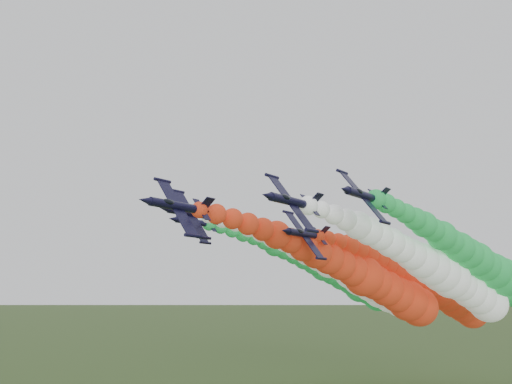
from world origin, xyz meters
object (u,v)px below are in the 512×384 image
jet_lead (370,281)px  jet_outer_left (337,275)px  jet_inner_right (443,275)px  jet_inner_left (358,278)px  jet_trail (432,289)px  jet_outer_right (491,270)px

jet_lead → jet_outer_left: jet_outer_left is taller
jet_lead → jet_inner_right: 14.72m
jet_inner_left → jet_outer_left: bearing=136.4°
jet_inner_left → jet_lead: bearing=-53.0°
jet_outer_left → jet_trail: jet_outer_left is taller
jet_outer_left → jet_trail: size_ratio=1.00×
jet_lead → jet_trail: 25.10m
jet_outer_right → jet_trail: 15.16m
jet_lead → jet_inner_right: bearing=38.0°
jet_lead → jet_outer_left: size_ratio=1.00×
jet_lead → jet_outer_left: bearing=132.1°
jet_lead → jet_inner_right: (11.56, 9.03, 1.24)m
jet_outer_right → jet_trail: bearing=166.3°
jet_lead → jet_trail: jet_lead is taller
jet_inner_left → jet_trail: bearing=47.6°
jet_inner_right → jet_inner_left: bearing=172.9°
jet_inner_left → jet_trail: jet_inner_left is taller
jet_inner_right → jet_outer_left: size_ratio=1.00×
jet_trail → jet_inner_right: bearing=-62.8°
jet_lead → jet_inner_right: size_ratio=1.00×
jet_lead → jet_outer_right: 27.82m
jet_lead → jet_inner_left: 14.50m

